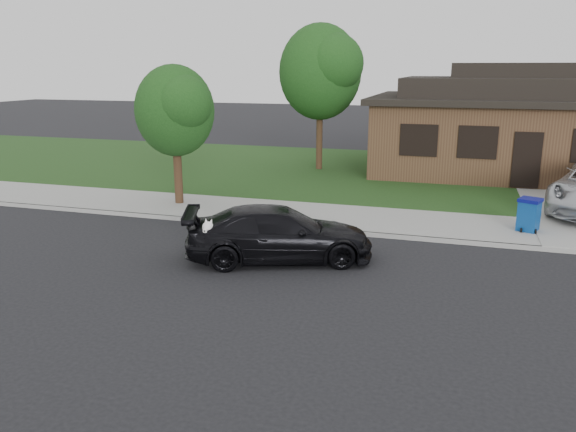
% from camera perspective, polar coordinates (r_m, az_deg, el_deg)
% --- Properties ---
extents(ground, '(120.00, 120.00, 0.00)m').
position_cam_1_polar(ground, '(12.55, 9.07, -6.78)').
color(ground, black).
rests_on(ground, ground).
extents(sidewalk, '(60.00, 3.00, 0.12)m').
position_cam_1_polar(sidewalk, '(17.26, 11.39, -0.66)').
color(sidewalk, gray).
rests_on(sidewalk, ground).
extents(curb, '(60.00, 0.12, 0.12)m').
position_cam_1_polar(curb, '(15.82, 10.84, -2.05)').
color(curb, gray).
rests_on(curb, ground).
extents(lawn, '(60.00, 13.00, 0.13)m').
position_cam_1_polar(lawn, '(25.05, 13.23, 4.04)').
color(lawn, '#193814').
rests_on(lawn, ground).
extents(sedan, '(4.90, 3.31, 1.32)m').
position_cam_1_polar(sedan, '(13.69, -0.96, -1.82)').
color(sedan, black).
rests_on(sedan, ground).
extents(recycling_bin, '(0.73, 0.73, 0.93)m').
position_cam_1_polar(recycling_bin, '(17.17, 23.28, 0.15)').
color(recycling_bin, navy).
rests_on(recycling_bin, sidewalk).
extents(house, '(12.60, 8.60, 4.65)m').
position_cam_1_polar(house, '(26.83, 22.43, 8.49)').
color(house, '#422B1C').
rests_on(house, ground).
extents(tree_0, '(3.78, 3.60, 6.34)m').
position_cam_1_polar(tree_0, '(25.15, 3.61, 14.56)').
color(tree_0, '#332114').
rests_on(tree_0, ground).
extents(tree_2, '(2.73, 2.60, 4.59)m').
position_cam_1_polar(tree_2, '(18.94, -11.23, 10.57)').
color(tree_2, '#332114').
rests_on(tree_2, ground).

